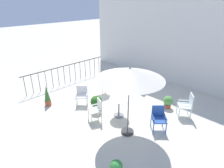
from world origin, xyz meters
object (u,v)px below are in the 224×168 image
object	(u,v)px
patio_umbrella_0	(130,74)
potted_plant_0	(47,96)
potted_plant_3	(116,168)
potted_plant_4	(143,86)
potted_plant_1	(96,103)
patio_chair_4	(105,85)
cafe_table_0	(119,104)
patio_chair_2	(97,108)
potted_plant_2	(168,102)
patio_chair_0	(159,117)
patio_chair_1	(82,94)
patio_chair_3	(187,104)
potted_plant_5	(124,75)

from	to	relation	value
patio_umbrella_0	potted_plant_0	distance (m)	4.25
potted_plant_3	potted_plant_4	distance (m)	5.16
potted_plant_1	potted_plant_3	distance (m)	3.41
patio_chair_4	cafe_table_0	bearing A→B (deg)	-26.54
patio_umbrella_0	cafe_table_0	xyz separation A→B (m)	(-0.96, 0.56, -1.67)
patio_chair_2	potted_plant_2	xyz separation A→B (m)	(1.42, 2.76, -0.21)
potted_plant_4	patio_chair_2	bearing A→B (deg)	-86.85
potted_plant_3	potted_plant_4	bearing A→B (deg)	119.76
patio_chair_0	potted_plant_1	bearing A→B (deg)	-162.85
patio_chair_1	potted_plant_2	bearing A→B (deg)	40.65
patio_chair_0	patio_chair_1	distance (m)	3.46
patio_chair_4	patio_chair_0	bearing A→B (deg)	-8.85
potted_plant_4	cafe_table_0	bearing A→B (deg)	-76.19
patio_umbrella_0	potted_plant_2	size ratio (longest dim) A/B	4.47
patio_chair_3	potted_plant_4	bearing A→B (deg)	170.37
patio_chair_0	potted_plant_1	distance (m)	2.60
cafe_table_0	patio_chair_0	xyz separation A→B (m)	(1.57, 0.38, -0.01)
potted_plant_3	potted_plant_5	bearing A→B (deg)	130.55
patio_chair_4	potted_plant_1	xyz separation A→B (m)	(0.90, -1.29, -0.12)
patio_chair_2	potted_plant_4	distance (m)	3.11
potted_plant_1	potted_plant_2	distance (m)	3.03
patio_chair_0	potted_plant_2	size ratio (longest dim) A/B	1.61
patio_chair_0	potted_plant_5	bearing A→B (deg)	147.78
potted_plant_5	potted_plant_1	bearing A→B (deg)	-67.03
patio_chair_1	potted_plant_0	world-z (taller)	potted_plant_0
patio_umbrella_0	potted_plant_4	bearing A→B (deg)	118.06
cafe_table_0	potted_plant_3	bearing A→B (deg)	-47.50
cafe_table_0	patio_chair_3	xyz separation A→B (m)	(1.88, 1.89, 0.03)
cafe_table_0	patio_chair_0	distance (m)	1.61
patio_umbrella_0	cafe_table_0	world-z (taller)	patio_umbrella_0
patio_umbrella_0	cafe_table_0	bearing A→B (deg)	149.67
cafe_table_0	patio_chair_3	distance (m)	2.66
cafe_table_0	potted_plant_0	xyz separation A→B (m)	(-2.77, -1.61, -0.08)
potted_plant_1	potted_plant_4	world-z (taller)	potted_plant_4
potted_plant_0	patio_chair_1	bearing A→B (deg)	49.35
patio_chair_0	patio_chair_1	world-z (taller)	patio_chair_0
patio_chair_3	potted_plant_0	world-z (taller)	patio_chair_3
patio_chair_4	potted_plant_5	distance (m)	1.94
patio_chair_0	patio_chair_4	distance (m)	3.42
patio_chair_2	potted_plant_3	size ratio (longest dim) A/B	1.52
potted_plant_1	potted_plant_3	xyz separation A→B (m)	(2.90, -1.79, -0.05)
patio_chair_2	potted_plant_3	distance (m)	2.76
patio_umbrella_0	potted_plant_0	bearing A→B (deg)	-164.35
potted_plant_2	cafe_table_0	bearing A→B (deg)	-117.71
patio_chair_0	potted_plant_2	xyz separation A→B (m)	(-0.54, 1.57, -0.22)
patio_chair_4	patio_chair_3	bearing A→B (deg)	14.84
potted_plant_4	patio_chair_1	bearing A→B (deg)	-113.87
patio_chair_0	potted_plant_4	bearing A→B (deg)	137.99
patio_umbrella_0	potted_plant_4	xyz separation A→B (m)	(-1.53, 2.86, -1.82)
patio_chair_0	patio_chair_2	size ratio (longest dim) A/B	1.03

